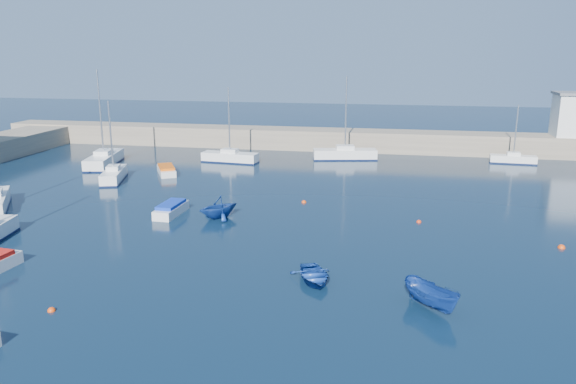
% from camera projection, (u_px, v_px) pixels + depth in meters
% --- Properties ---
extents(ground, '(220.00, 220.00, 0.00)m').
position_uv_depth(ground, '(273.00, 296.00, 30.28)').
color(ground, '#0B1D30').
rests_on(ground, ground).
extents(back_wall, '(96.00, 4.50, 2.60)m').
position_uv_depth(back_wall, '(348.00, 140.00, 73.72)').
color(back_wall, '#7B705E').
rests_on(back_wall, ground).
extents(sailboat_3, '(3.35, 6.23, 8.01)m').
position_uv_depth(sailboat_3, '(114.00, 175.00, 56.59)').
color(sailboat_3, silver).
rests_on(sailboat_3, ground).
extents(sailboat_4, '(3.96, 8.56, 10.75)m').
position_uv_depth(sailboat_4, '(104.00, 159.00, 64.15)').
color(sailboat_4, silver).
rests_on(sailboat_4, ground).
extents(sailboat_5, '(6.76, 2.51, 8.73)m').
position_uv_depth(sailboat_5, '(230.00, 157.00, 65.84)').
color(sailboat_5, silver).
rests_on(sailboat_5, ground).
extents(sailboat_6, '(7.81, 3.64, 9.88)m').
position_uv_depth(sailboat_6, '(345.00, 154.00, 67.57)').
color(sailboat_6, silver).
rests_on(sailboat_6, ground).
extents(sailboat_7, '(5.19, 1.76, 6.82)m').
position_uv_depth(sailboat_7, '(513.00, 159.00, 65.15)').
color(sailboat_7, silver).
rests_on(sailboat_7, ground).
extents(motorboat_1, '(1.56, 4.09, 0.99)m').
position_uv_depth(motorboat_1, '(171.00, 209.00, 44.99)').
color(motorboat_1, silver).
rests_on(motorboat_1, ground).
extents(motorboat_2, '(3.51, 4.61, 0.91)m').
position_uv_depth(motorboat_2, '(166.00, 170.00, 59.65)').
color(motorboat_2, silver).
rests_on(motorboat_2, ground).
extents(dinghy_center, '(3.46, 4.01, 0.70)m').
position_uv_depth(dinghy_center, '(314.00, 276.00, 32.06)').
color(dinghy_center, navy).
rests_on(dinghy_center, ground).
extents(dinghy_left, '(4.38, 4.43, 1.77)m').
position_uv_depth(dinghy_left, '(218.00, 207.00, 44.05)').
color(dinghy_left, navy).
rests_on(dinghy_left, ground).
extents(dinghy_right, '(3.40, 3.54, 1.38)m').
position_uv_depth(dinghy_right, '(432.00, 296.00, 28.59)').
color(dinghy_right, navy).
rests_on(dinghy_right, ground).
extents(buoy_0, '(0.41, 0.41, 0.41)m').
position_uv_depth(buoy_0, '(52.00, 311.00, 28.51)').
color(buoy_0, '#D63D0B').
rests_on(buoy_0, ground).
extents(buoy_1, '(0.39, 0.39, 0.39)m').
position_uv_depth(buoy_1, '(419.00, 222.00, 43.10)').
color(buoy_1, red).
rests_on(buoy_1, ground).
extents(buoy_2, '(0.49, 0.49, 0.49)m').
position_uv_depth(buoy_2, '(561.00, 248.00, 37.52)').
color(buoy_2, '#D63D0B').
rests_on(buoy_2, ground).
extents(buoy_3, '(0.42, 0.42, 0.42)m').
position_uv_depth(buoy_3, '(304.00, 203.00, 48.64)').
color(buoy_3, '#D63D0B').
rests_on(buoy_3, ground).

